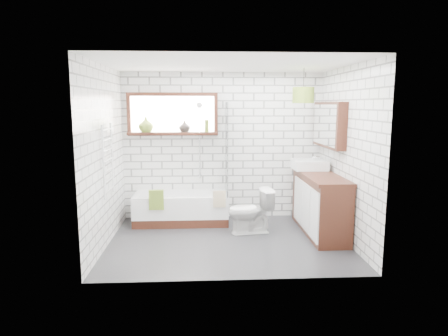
{
  "coord_description": "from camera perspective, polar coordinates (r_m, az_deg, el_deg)",
  "views": [
    {
      "loc": [
        -0.35,
        -5.54,
        1.96
      ],
      "look_at": [
        -0.04,
        0.25,
        1.04
      ],
      "focal_mm": 32.0,
      "sensor_mm": 36.0,
      "label": 1
    }
  ],
  "objects": [
    {
      "name": "bathtub",
      "position": [
        6.73,
        -6.11,
        -5.72
      ],
      "size": [
        1.54,
        0.68,
        0.5
      ],
      "primitive_type": "cube",
      "color": "white",
      "rests_on": "floor"
    },
    {
      "name": "vase_olive",
      "position": [
        6.85,
        -11.1,
        5.94
      ],
      "size": [
        0.33,
        0.33,
        0.26
      ],
      "primitive_type": "imported",
      "rotation": [
        0.0,
        0.0,
        -0.42
      ],
      "color": "olive",
      "rests_on": "window"
    },
    {
      "name": "shower_screen",
      "position": [
        6.55,
        0.33,
        2.82
      ],
      "size": [
        0.02,
        0.72,
        1.5
      ],
      "primitive_type": "cube",
      "color": "white",
      "rests_on": "bathtub"
    },
    {
      "name": "toilet",
      "position": [
        6.17,
        3.78,
        -6.15
      ],
      "size": [
        0.48,
        0.72,
        0.69
      ],
      "primitive_type": "imported",
      "rotation": [
        0.0,
        0.0,
        -1.42
      ],
      "color": "white",
      "rests_on": "floor"
    },
    {
      "name": "towel_beige",
      "position": [
        6.34,
        -0.67,
        -4.45
      ],
      "size": [
        0.2,
        0.05,
        0.26
      ],
      "primitive_type": "cube",
      "color": "tan",
      "rests_on": "bathtub"
    },
    {
      "name": "vase_dark",
      "position": [
        6.79,
        -5.66,
        5.79
      ],
      "size": [
        0.21,
        0.21,
        0.2
      ],
      "primitive_type": "imported",
      "rotation": [
        0.0,
        0.0,
        -0.12
      ],
      "color": "black",
      "rests_on": "window"
    },
    {
      "name": "wall_back",
      "position": [
        6.89,
        -0.16,
        3.14
      ],
      "size": [
        3.4,
        0.01,
        2.5
      ],
      "primitive_type": "cube",
      "color": "white",
      "rests_on": "ground"
    },
    {
      "name": "wall_left",
      "position": [
        5.75,
        -16.7,
        1.57
      ],
      "size": [
        0.01,
        2.6,
        2.5
      ],
      "primitive_type": "cube",
      "color": "white",
      "rests_on": "ground"
    },
    {
      "name": "wall_front",
      "position": [
        4.31,
        1.62,
        -0.44
      ],
      "size": [
        3.4,
        0.01,
        2.5
      ],
      "primitive_type": "cube",
      "color": "white",
      "rests_on": "ground"
    },
    {
      "name": "bottle",
      "position": [
        6.78,
        -2.5,
        5.86
      ],
      "size": [
        0.09,
        0.09,
        0.21
      ],
      "primitive_type": "cylinder",
      "rotation": [
        0.0,
        0.0,
        0.4
      ],
      "color": "olive",
      "rests_on": "window"
    },
    {
      "name": "floor",
      "position": [
        5.89,
        0.51,
        -10.44
      ],
      "size": [
        3.4,
        2.6,
        0.01
      ],
      "primitive_type": "cube",
      "color": "#242427",
      "rests_on": "ground"
    },
    {
      "name": "pendant",
      "position": [
        6.22,
        11.25,
        10.17
      ],
      "size": [
        0.32,
        0.32,
        0.24
      ],
      "primitive_type": "cylinder",
      "color": "olive",
      "rests_on": "ceiling"
    },
    {
      "name": "ceiling",
      "position": [
        5.58,
        0.54,
        14.65
      ],
      "size": [
        3.4,
        2.6,
        0.01
      ],
      "primitive_type": "cube",
      "color": "white",
      "rests_on": "ground"
    },
    {
      "name": "basin",
      "position": [
        6.61,
        12.13,
        0.47
      ],
      "size": [
        0.53,
        0.46,
        0.15
      ],
      "primitive_type": "cube",
      "color": "white",
      "rests_on": "vanity"
    },
    {
      "name": "shower_riser",
      "position": [
        6.83,
        -3.5,
        3.91
      ],
      "size": [
        0.02,
        0.02,
        1.3
      ],
      "primitive_type": "cylinder",
      "color": "silver",
      "rests_on": "wall_back"
    },
    {
      "name": "window",
      "position": [
        6.82,
        -7.36,
        7.63
      ],
      "size": [
        1.52,
        0.16,
        0.68
      ],
      "primitive_type": "cube",
      "color": "black",
      "rests_on": "wall_back"
    },
    {
      "name": "mirror_cabinet",
      "position": [
        6.46,
        14.76,
        6.0
      ],
      "size": [
        0.16,
        1.2,
        0.7
      ],
      "primitive_type": "cube",
      "color": "black",
      "rests_on": "wall_right"
    },
    {
      "name": "tap",
      "position": [
        6.65,
        13.47,
        0.91
      ],
      "size": [
        0.03,
        0.03,
        0.15
      ],
      "primitive_type": "cylinder",
      "rotation": [
        0.0,
        0.0,
        -0.0
      ],
      "color": "silver",
      "rests_on": "vanity"
    },
    {
      "name": "wall_right",
      "position": [
        5.95,
        17.14,
        1.8
      ],
      "size": [
        0.01,
        2.6,
        2.5
      ],
      "primitive_type": "cube",
      "color": "white",
      "rests_on": "ground"
    },
    {
      "name": "vanity",
      "position": [
        6.32,
        13.52,
        -4.93
      ],
      "size": [
        0.52,
        1.61,
        0.92
      ],
      "primitive_type": "cube",
      "color": "black",
      "rests_on": "floor"
    },
    {
      "name": "towel_green",
      "position": [
        6.38,
        -9.63,
        -4.5
      ],
      "size": [
        0.23,
        0.06,
        0.32
      ],
      "primitive_type": "cube",
      "color": "olive",
      "rests_on": "bathtub"
    },
    {
      "name": "towel_radiator",
      "position": [
        5.75,
        -16.24,
        1.08
      ],
      "size": [
        0.06,
        0.52,
        1.0
      ],
      "primitive_type": "cube",
      "color": "white",
      "rests_on": "wall_left"
    }
  ]
}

